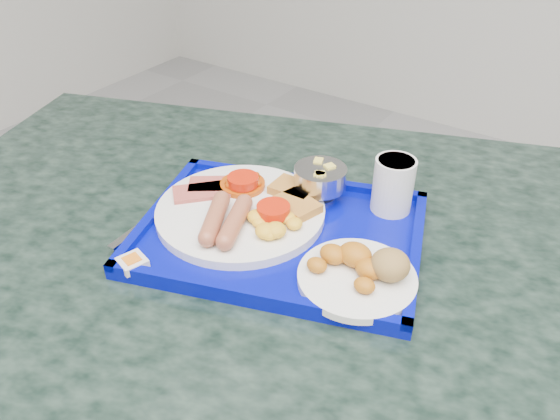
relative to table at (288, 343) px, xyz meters
name	(u,v)px	position (x,y,z in m)	size (l,w,h in m)	color
table	(288,343)	(0.00, 0.00, 0.00)	(1.54, 1.27, 0.82)	slate
tray	(280,234)	(-0.02, 0.01, 0.22)	(0.50, 0.43, 0.03)	#03099B
main_plate	(244,209)	(-0.09, 0.01, 0.24)	(0.27, 0.27, 0.04)	white
bread_plate	(362,271)	(0.13, -0.02, 0.24)	(0.16, 0.16, 0.05)	white
fruit_bowl	(320,178)	(-0.02, 0.12, 0.26)	(0.09, 0.09, 0.06)	#BDBDC0
juice_cup	(393,183)	(0.09, 0.16, 0.27)	(0.06, 0.06, 0.09)	white
spoon	(192,195)	(-0.20, 0.01, 0.23)	(0.07, 0.19, 0.01)	#BDBDC0
knife	(155,216)	(-0.21, -0.07, 0.23)	(0.01, 0.19, 0.00)	#BDBDC0
jam_packet	(132,263)	(-0.15, -0.17, 0.23)	(0.05, 0.05, 0.01)	silver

